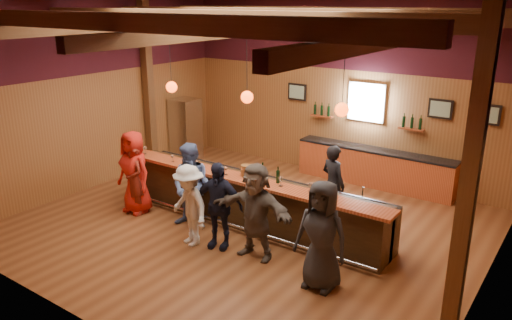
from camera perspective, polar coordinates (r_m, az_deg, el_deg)
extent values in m
plane|color=brown|center=(10.49, -0.95, -7.45)|extent=(9.00, 9.00, 0.00)
cube|color=brown|center=(13.12, 9.43, 7.84)|extent=(9.00, 0.04, 4.50)
cube|color=brown|center=(7.05, -20.57, -1.85)|extent=(9.00, 0.04, 4.50)
cube|color=brown|center=(12.86, -17.57, 7.05)|extent=(0.04, 8.00, 4.50)
cube|color=brown|center=(8.05, 25.84, -0.12)|extent=(0.04, 8.00, 4.50)
cube|color=#3A1018|center=(12.93, 9.71, 13.94)|extent=(9.00, 0.01, 1.70)
cube|color=#3A1018|center=(12.68, -18.12, 13.26)|extent=(0.01, 8.00, 1.70)
cube|color=#3A1018|center=(7.78, 27.11, 9.76)|extent=(0.01, 8.00, 1.70)
cube|color=#4E2E16|center=(13.70, -12.21, 8.10)|extent=(0.22, 0.22, 4.50)
cube|color=#4E2E16|center=(7.13, 23.23, -1.95)|extent=(0.22, 0.22, 4.50)
cube|color=#4E2E16|center=(7.28, -15.66, 14.97)|extent=(8.80, 0.20, 0.25)
cube|color=#4E2E16|center=(8.69, -5.13, 15.91)|extent=(8.80, 0.20, 0.25)
cube|color=#4E2E16|center=(10.30, 2.33, 16.28)|extent=(8.80, 0.20, 0.25)
cube|color=#4E2E16|center=(12.03, 7.73, 16.37)|extent=(8.80, 0.20, 0.25)
cube|color=#4E2E16|center=(11.52, -13.64, 14.74)|extent=(0.18, 7.80, 0.22)
cube|color=#4E2E16|center=(9.49, -1.08, 14.63)|extent=(0.18, 7.80, 0.22)
cube|color=#4E2E16|center=(8.10, 16.83, 13.33)|extent=(0.18, 7.80, 0.22)
cube|color=black|center=(10.27, -0.97, -4.80)|extent=(6.00, 0.60, 1.05)
cube|color=#93381A|center=(9.94, -1.59, -2.18)|extent=(6.30, 0.50, 0.06)
cube|color=black|center=(10.42, 0.25, -2.11)|extent=(6.00, 0.48, 0.05)
cube|color=black|center=(10.59, 0.25, -4.53)|extent=(6.00, 0.48, 0.90)
cube|color=silver|center=(9.51, 10.22, -4.71)|extent=(0.45, 0.40, 0.14)
cube|color=silver|center=(9.33, 13.00, -5.35)|extent=(0.45, 0.40, 0.14)
cylinder|color=silver|center=(10.12, -2.37, -7.51)|extent=(6.00, 0.06, 0.06)
cube|color=#93381A|center=(12.84, 13.28, -0.92)|extent=(4.00, 0.50, 0.90)
cube|color=black|center=(12.70, 13.43, 1.11)|extent=(4.00, 0.52, 0.05)
cube|color=silver|center=(12.79, 12.52, 6.48)|extent=(0.95, 0.08, 0.95)
cube|color=white|center=(12.74, 12.43, 6.45)|extent=(0.78, 0.01, 0.78)
cube|color=black|center=(13.65, 4.72, 7.77)|extent=(0.55, 0.04, 0.45)
cube|color=silver|center=(13.62, 4.67, 7.75)|extent=(0.45, 0.01, 0.35)
cube|color=black|center=(12.21, 20.33, 5.50)|extent=(0.55, 0.04, 0.45)
cube|color=silver|center=(12.18, 20.29, 5.48)|extent=(0.45, 0.01, 0.35)
cube|color=black|center=(12.00, 24.92, 4.75)|extent=(0.55, 0.04, 0.45)
cube|color=silver|center=(11.98, 24.89, 4.72)|extent=(0.45, 0.01, 0.35)
cube|color=#93381A|center=(13.32, 7.50, 5.01)|extent=(0.60, 0.18, 0.04)
cylinder|color=black|center=(13.38, 6.77, 5.75)|extent=(0.07, 0.07, 0.26)
cylinder|color=black|center=(13.29, 7.53, 5.64)|extent=(0.07, 0.07, 0.26)
cylinder|color=black|center=(13.20, 8.30, 5.52)|extent=(0.07, 0.07, 0.26)
cube|color=#93381A|center=(12.43, 17.33, 3.40)|extent=(0.60, 0.18, 0.04)
cylinder|color=black|center=(12.46, 16.52, 4.22)|extent=(0.07, 0.07, 0.26)
cylinder|color=black|center=(12.40, 17.39, 4.07)|extent=(0.07, 0.07, 0.26)
cylinder|color=black|center=(12.34, 18.27, 3.93)|extent=(0.07, 0.07, 0.26)
cylinder|color=black|center=(10.84, -9.80, 11.48)|extent=(0.01, 0.01, 1.25)
sphere|color=#FF410C|center=(10.93, -9.63, 8.23)|extent=(0.24, 0.24, 0.24)
cylinder|color=black|center=(9.55, -1.05, 10.89)|extent=(0.01, 0.01, 1.25)
sphere|color=#FF410C|center=(9.64, -1.03, 7.20)|extent=(0.24, 0.24, 0.24)
cylinder|color=black|center=(8.53, 10.02, 9.78)|extent=(0.01, 0.01, 1.25)
sphere|color=#FF410C|center=(8.64, 9.80, 5.67)|extent=(0.24, 0.24, 0.24)
cube|color=silver|center=(14.56, -8.03, 3.46)|extent=(0.70, 0.70, 1.80)
imported|color=red|center=(11.13, -13.71, -1.35)|extent=(0.92, 0.62, 1.83)
imported|color=maroon|center=(11.06, -13.70, -2.22)|extent=(0.66, 0.54, 1.56)
imported|color=#4A6095|center=(10.17, -7.31, -2.99)|extent=(1.01, 0.87, 1.78)
imported|color=silver|center=(9.49, -7.63, -5.17)|extent=(1.16, 0.87, 1.59)
imported|color=black|center=(9.33, -4.38, -5.19)|extent=(1.06, 0.65, 1.68)
imported|color=#584F46|center=(8.93, -0.04, -5.85)|extent=(1.66, 0.55, 1.79)
imported|color=#232326|center=(8.08, 7.50, -8.55)|extent=(0.91, 0.61, 1.83)
imported|color=black|center=(10.50, 8.79, -2.70)|extent=(0.71, 0.58, 1.67)
cylinder|color=brown|center=(9.98, -1.16, -1.21)|extent=(0.21, 0.21, 0.23)
cylinder|color=black|center=(9.68, 0.77, -1.64)|extent=(0.08, 0.08, 0.29)
cylinder|color=black|center=(9.62, 0.78, -0.56)|extent=(0.03, 0.03, 0.10)
cylinder|color=black|center=(9.61, 2.52, -1.94)|extent=(0.07, 0.07, 0.24)
cylinder|color=black|center=(9.56, 2.54, -1.01)|extent=(0.02, 0.02, 0.08)
cylinder|color=silver|center=(11.69, -12.52, 0.69)|extent=(0.07, 0.07, 0.01)
cylinder|color=silver|center=(11.67, -12.53, 0.95)|extent=(0.01, 0.01, 0.11)
sphere|color=silver|center=(11.65, -12.56, 1.36)|extent=(0.08, 0.08, 0.08)
cylinder|color=silver|center=(11.02, -9.48, -0.19)|extent=(0.06, 0.06, 0.01)
cylinder|color=silver|center=(11.01, -9.49, 0.06)|extent=(0.01, 0.01, 0.09)
sphere|color=silver|center=(10.98, -9.51, 0.44)|extent=(0.07, 0.07, 0.07)
cylinder|color=silver|center=(10.72, -6.98, -0.60)|extent=(0.07, 0.07, 0.01)
cylinder|color=silver|center=(10.70, -6.99, -0.31)|extent=(0.01, 0.01, 0.11)
sphere|color=silver|center=(10.67, -7.01, 0.14)|extent=(0.08, 0.08, 0.08)
cylinder|color=silver|center=(10.55, -6.80, -0.89)|extent=(0.07, 0.07, 0.01)
cylinder|color=silver|center=(10.53, -6.81, -0.63)|extent=(0.01, 0.01, 0.10)
sphere|color=silver|center=(10.51, -6.82, -0.22)|extent=(0.08, 0.08, 0.08)
cylinder|color=silver|center=(10.11, -3.45, -1.65)|extent=(0.07, 0.07, 0.01)
cylinder|color=silver|center=(10.09, -3.45, -1.37)|extent=(0.01, 0.01, 0.10)
sphere|color=silver|center=(10.06, -3.46, -0.95)|extent=(0.08, 0.08, 0.08)
cylinder|color=silver|center=(9.49, 2.84, -2.97)|extent=(0.07, 0.07, 0.01)
cylinder|color=silver|center=(9.47, 2.84, -2.65)|extent=(0.01, 0.01, 0.11)
sphere|color=silver|center=(9.44, 2.85, -2.16)|extent=(0.08, 0.08, 0.08)
cylinder|color=silver|center=(9.27, 6.18, -3.57)|extent=(0.07, 0.07, 0.01)
cylinder|color=silver|center=(9.25, 6.19, -3.27)|extent=(0.01, 0.01, 0.10)
sphere|color=silver|center=(9.23, 6.20, -2.81)|extent=(0.08, 0.08, 0.08)
cylinder|color=silver|center=(8.86, 8.81, -4.72)|extent=(0.07, 0.07, 0.01)
cylinder|color=silver|center=(8.84, 8.83, -4.41)|extent=(0.01, 0.01, 0.10)
sphere|color=silver|center=(8.82, 8.85, -3.94)|extent=(0.08, 0.08, 0.08)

